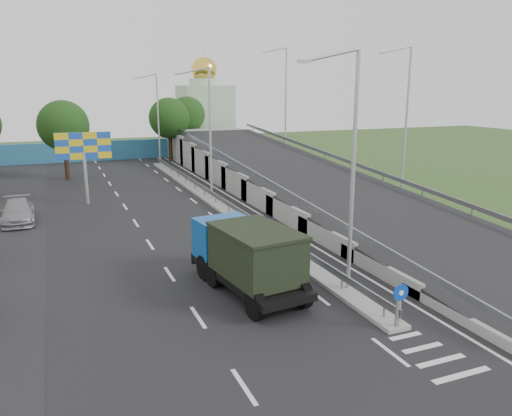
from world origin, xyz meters
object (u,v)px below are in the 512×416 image
parked_car_d (17,212)px  church (205,112)px  sign_bollard (399,305)px  lamp_post_mid (208,126)px  lamp_post_near (350,161)px  billboard (84,150)px  dump_truck (247,254)px  lamp_post_far (156,114)px

parked_car_d → church: bearing=54.6°
sign_bollard → lamp_post_mid: (0.11, 23.83, 4.77)m
lamp_post_mid → parked_car_d: (-13.79, -1.72, -5.08)m
lamp_post_near → billboard: 23.87m
lamp_post_near → church: 54.90m
dump_truck → parked_car_d: (-9.93, 16.44, -0.95)m
sign_bollard → lamp_post_far: bearing=89.9°
sign_bollard → parked_car_d: (-13.68, 22.11, -0.30)m
lamp_post_near → dump_truck: bearing=154.4°
lamp_post_mid → billboard: (-9.11, 2.00, -1.62)m
sign_bollard → dump_truck: (-3.75, 5.67, 0.65)m
sign_bollard → lamp_post_far: lamp_post_far is taller
sign_bollard → church: (10.00, 57.83, 4.28)m
sign_bollard → lamp_post_near: (0.11, 3.83, 4.77)m
church → billboard: 37.23m
lamp_post_far → sign_bollard: bearing=-90.1°
lamp_post_mid → lamp_post_far: size_ratio=1.00×
church → lamp_post_mid: bearing=-106.2°
church → billboard: church is taller
church → dump_truck: (-13.75, -52.16, -3.63)m
lamp_post_near → lamp_post_far: same height
sign_bollard → parked_car_d: sign_bollard is taller
billboard → lamp_post_mid: bearing=-12.4°
sign_bollard → lamp_post_far: (0.11, 43.83, 4.77)m
dump_truck → lamp_post_far: bearing=76.8°
billboard → dump_truck: billboard is taller
lamp_post_mid → church: size_ratio=0.73×
sign_bollard → church: church is taller
lamp_post_near → parked_car_d: size_ratio=2.01×
church → billboard: (-19.00, -32.00, -1.12)m
lamp_post_mid → church: 35.41m
church → billboard: bearing=-120.7°
dump_truck → lamp_post_mid: bearing=70.6°
sign_bollard → lamp_post_mid: size_ratio=0.17×
sign_bollard → parked_car_d: 26.00m
lamp_post_near → billboard: bearing=112.5°
lamp_post_far → dump_truck: (-3.86, -38.16, -4.13)m
sign_bollard → lamp_post_far: size_ratio=0.17×
dump_truck → parked_car_d: dump_truck is taller
billboard → dump_truck: (5.25, -20.16, -2.50)m
lamp_post_near → lamp_post_mid: size_ratio=1.00×
billboard → parked_car_d: (-4.68, -3.72, -3.46)m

